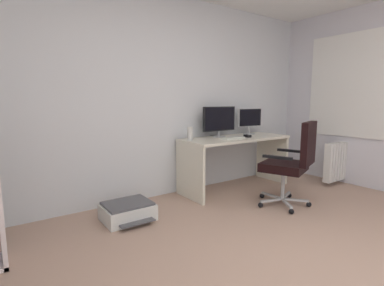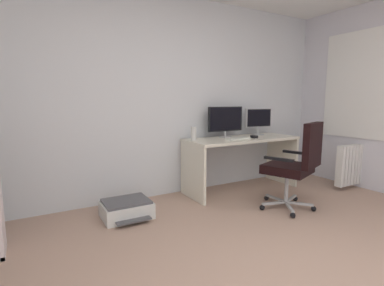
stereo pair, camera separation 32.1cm
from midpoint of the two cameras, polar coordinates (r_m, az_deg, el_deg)
The scene contains 12 objects.
wall_back at distance 3.77m, azimuth -4.54°, elevation 8.81°, with size 5.29×0.10×2.54m, color silver.
window_pane at distance 4.83m, azimuth 32.30°, elevation 9.54°, with size 0.01×1.11×1.41m, color white.
window_frame at distance 4.83m, azimuth 32.26°, elevation 9.55°, with size 0.02×1.19×1.49m, color white.
desk at distance 4.10m, azimuth 11.85°, elevation -1.57°, with size 1.58×0.61×0.73m.
monitor_main at distance 4.06m, azimuth 8.78°, elevation 4.43°, with size 0.55×0.18×0.42m.
monitor_secondary at distance 4.45m, azimuth 14.82°, elevation 4.48°, with size 0.44×0.18×0.39m.
keyboard at distance 3.90m, azimuth 11.24°, elevation 0.86°, with size 0.34×0.13×0.02m, color silver.
computer_mouse at distance 4.08m, azimuth 14.20°, elevation 1.18°, with size 0.06×0.10×0.03m, color black.
desktop_speaker at distance 3.73m, azimuth 2.80°, elevation 1.82°, with size 0.07×0.07×0.17m, color silver.
office_chair at distance 3.52m, azimuth 22.11°, elevation -3.56°, with size 0.64×0.69×1.00m.
printer at distance 3.24m, azimuth -9.80°, elevation -12.56°, with size 0.50×0.49×0.19m.
radiator at distance 4.83m, azimuth 30.75°, elevation -3.57°, with size 0.70×0.10×0.56m.
Camera 2 is at (-1.47, -0.98, 1.24)m, focal length 27.43 mm.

